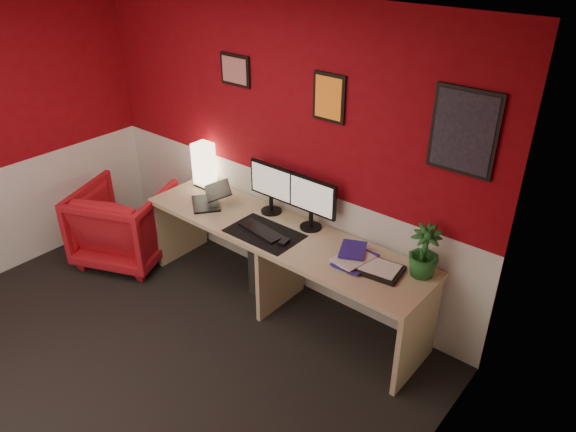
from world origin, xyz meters
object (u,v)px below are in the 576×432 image
object	(u,v)px
shoji_lamp	(204,166)
zen_tray	(377,269)
monitor_left	(271,181)
potted_plant	(424,252)
armchair	(125,223)
laptop	(205,193)
pc_tower	(275,267)
desk	(281,269)
monitor_right	(311,196)

from	to	relation	value
shoji_lamp	zen_tray	size ratio (longest dim) A/B	1.14
monitor_left	potted_plant	world-z (taller)	monitor_left
monitor_left	armchair	distance (m)	1.62
laptop	pc_tower	size ratio (longest dim) A/B	0.73
desk	armchair	size ratio (longest dim) A/B	3.15
zen_tray	armchair	xyz separation A→B (m)	(-2.53, -0.40, -0.37)
zen_tray	armchair	bearing A→B (deg)	-170.96
shoji_lamp	monitor_right	size ratio (longest dim) A/B	0.69
monitor_left	desk	bearing A→B (deg)	-36.92
monitor_left	zen_tray	world-z (taller)	monitor_left
laptop	armchair	world-z (taller)	laptop
shoji_lamp	monitor_right	xyz separation A→B (m)	(1.25, -0.00, 0.09)
desk	zen_tray	size ratio (longest dim) A/B	7.43
potted_plant	pc_tower	distance (m)	1.52
zen_tray	potted_plant	world-z (taller)	potted_plant
zen_tray	pc_tower	xyz separation A→B (m)	(-1.08, 0.13, -0.52)
potted_plant	armchair	size ratio (longest dim) A/B	0.47
shoji_lamp	monitor_right	distance (m)	1.26
shoji_lamp	laptop	world-z (taller)	shoji_lamp
laptop	potted_plant	world-z (taller)	potted_plant
shoji_lamp	pc_tower	world-z (taller)	shoji_lamp
shoji_lamp	potted_plant	world-z (taller)	shoji_lamp
desk	shoji_lamp	size ratio (longest dim) A/B	6.50
monitor_right	armchair	size ratio (longest dim) A/B	0.70
monitor_left	zen_tray	bearing A→B (deg)	-8.97
shoji_lamp	laptop	bearing A→B (deg)	-42.74
monitor_right	pc_tower	size ratio (longest dim) A/B	1.29
monitor_right	pc_tower	world-z (taller)	monitor_right
armchair	zen_tray	bearing A→B (deg)	165.89
laptop	armchair	xyz separation A→B (m)	(-0.83, -0.32, -0.46)
monitor_right	zen_tray	world-z (taller)	monitor_right
shoji_lamp	zen_tray	world-z (taller)	shoji_lamp
shoji_lamp	monitor_left	xyz separation A→B (m)	(0.83, -0.00, 0.09)
laptop	monitor_right	world-z (taller)	monitor_right
zen_tray	desk	bearing A→B (deg)	-178.33
zen_tray	armchair	distance (m)	2.59
laptop	desk	bearing A→B (deg)	42.06
desk	zen_tray	xyz separation A→B (m)	(0.89, 0.03, 0.38)
laptop	pc_tower	bearing A→B (deg)	56.80
pc_tower	monitor_left	bearing A→B (deg)	159.01
pc_tower	zen_tray	bearing A→B (deg)	5.27
shoji_lamp	potted_plant	size ratio (longest dim) A/B	1.02
shoji_lamp	armchair	xyz separation A→B (m)	(-0.54, -0.59, -0.55)
monitor_left	armchair	size ratio (longest dim) A/B	0.70
shoji_lamp	zen_tray	xyz separation A→B (m)	(2.00, -0.19, -0.18)
desk	shoji_lamp	bearing A→B (deg)	169.09
potted_plant	armchair	world-z (taller)	potted_plant
monitor_left	potted_plant	distance (m)	1.44
potted_plant	zen_tray	bearing A→B (deg)	-149.52
monitor_right	shoji_lamp	bearing A→B (deg)	179.84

